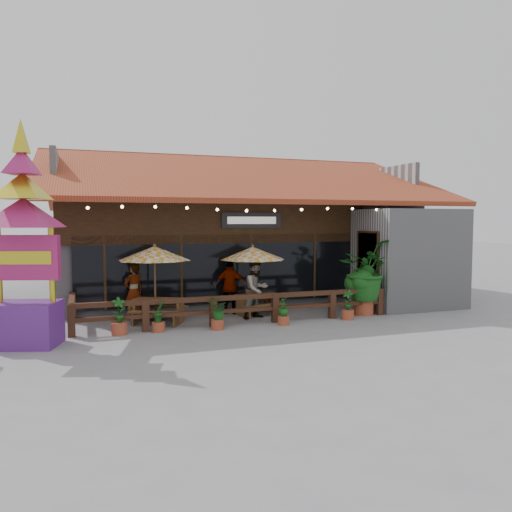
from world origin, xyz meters
name	(u,v)px	position (x,y,z in m)	size (l,w,h in m)	color
ground	(284,318)	(0.00, 0.00, 0.00)	(100.00, 100.00, 0.00)	gray
restaurant_building	(233,243)	(0.26, 6.61, 2.21)	(15.50, 14.73, 6.09)	#9D9DA1
patio_railing	(219,305)	(-2.25, -0.27, 0.61)	(10.00, 2.60, 0.92)	#422317
umbrella_left	(155,254)	(-4.02, 0.96, 2.15)	(3.01, 3.01, 2.46)	brown
umbrella_right	(253,254)	(-0.74, 0.96, 2.08)	(2.46, 2.46, 2.38)	brown
picnic_table_left	(159,307)	(-3.95, 0.62, 0.51)	(1.99, 1.88, 0.75)	brown
picnic_table_right	(258,301)	(-0.58, 0.92, 0.47)	(1.60, 1.43, 0.70)	brown
thai_sign_tower	(24,219)	(-7.54, -1.22, 3.24)	(2.83, 2.83, 6.13)	#5A227F
tropical_plant	(364,272)	(2.81, -0.28, 1.47)	(2.38, 2.44, 2.56)	#9C442A
diner_a	(134,291)	(-4.63, 1.43, 0.91)	(0.67, 0.44, 1.83)	#3A2612
diner_b	(256,289)	(-0.85, 0.28, 0.96)	(0.94, 0.73, 1.93)	#3A2612
diner_c	(231,287)	(-1.42, 1.31, 0.94)	(1.10, 0.46, 1.89)	#3A2612
planter_a	(119,319)	(-5.25, -0.66, 0.44)	(0.43, 0.43, 1.06)	#9C442A
planter_b	(158,318)	(-4.15, -0.64, 0.40)	(0.39, 0.41, 0.88)	#9C442A
planter_c	(217,312)	(-2.48, -0.92, 0.52)	(0.68, 0.63, 0.92)	#9C442A
planter_d	(283,312)	(-0.41, -0.96, 0.41)	(0.45, 0.45, 0.86)	#9C442A
planter_e	(348,307)	(1.87, -0.87, 0.40)	(0.39, 0.41, 0.96)	#9C442A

